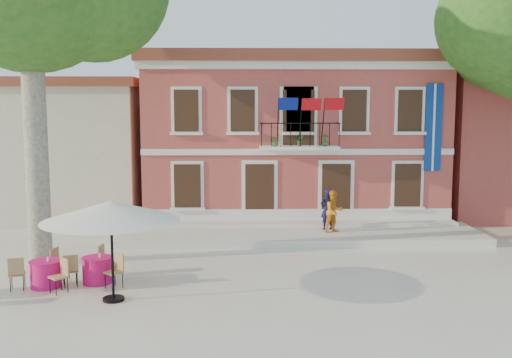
% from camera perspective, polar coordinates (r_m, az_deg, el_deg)
% --- Properties ---
extents(ground, '(90.00, 90.00, 0.00)m').
position_cam_1_polar(ground, '(18.22, -0.34, -9.06)').
color(ground, beige).
rests_on(ground, ground).
extents(main_building, '(13.50, 9.59, 7.50)m').
position_cam_1_polar(main_building, '(27.64, 3.45, 4.31)').
color(main_building, '#B74942').
rests_on(main_building, ground).
extents(neighbor_west, '(9.40, 9.40, 6.40)m').
position_cam_1_polar(neighbor_west, '(30.02, -19.21, 3.06)').
color(neighbor_west, beige).
rests_on(neighbor_west, ground).
extents(terrace, '(14.00, 3.40, 0.30)m').
position_cam_1_polar(terrace, '(22.57, 4.57, -5.57)').
color(terrace, silver).
rests_on(terrace, ground).
extents(patio_umbrella, '(3.59, 3.59, 2.67)m').
position_cam_1_polar(patio_umbrella, '(15.29, -14.31, -3.14)').
color(patio_umbrella, black).
rests_on(patio_umbrella, ground).
extents(pedestrian_navy, '(0.67, 0.54, 1.61)m').
position_cam_1_polar(pedestrian_navy, '(22.79, 7.15, -3.03)').
color(pedestrian_navy, '#111037').
rests_on(pedestrian_navy, terrace).
extents(pedestrian_orange, '(0.99, 0.90, 1.64)m').
position_cam_1_polar(pedestrian_orange, '(22.31, 7.82, -3.23)').
color(pedestrian_orange, orange).
rests_on(pedestrian_orange, terrace).
extents(cafe_table_0, '(1.81, 1.81, 0.95)m').
position_cam_1_polar(cafe_table_0, '(17.44, -20.29, -8.76)').
color(cafe_table_0, '#DD145D').
rests_on(cafe_table_0, ground).
extents(cafe_table_1, '(1.85, 1.75, 0.95)m').
position_cam_1_polar(cafe_table_1, '(17.39, -15.59, -8.63)').
color(cafe_table_1, '#DD145D').
rests_on(cafe_table_1, ground).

